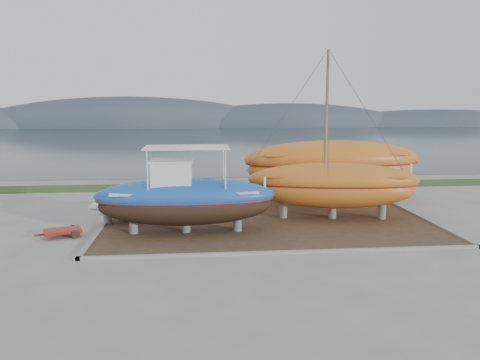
{
  "coord_description": "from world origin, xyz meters",
  "views": [
    {
      "loc": [
        -3.96,
        -21.92,
        6.62
      ],
      "look_at": [
        -1.54,
        4.0,
        2.4
      ],
      "focal_mm": 35.0,
      "sensor_mm": 36.0,
      "label": 1
    }
  ],
  "objects_px": {
    "orange_bare_hull": "(332,171)",
    "red_trailer": "(63,233)",
    "blue_caique": "(185,190)",
    "white_dinghy": "(131,209)",
    "orange_sailboat": "(335,136)"
  },
  "relations": [
    {
      "from": "white_dinghy",
      "to": "orange_bare_hull",
      "type": "distance_m",
      "value": 13.97
    },
    {
      "from": "orange_sailboat",
      "to": "orange_bare_hull",
      "type": "relative_size",
      "value": 0.81
    },
    {
      "from": "blue_caique",
      "to": "orange_bare_hull",
      "type": "bearing_deg",
      "value": 37.35
    },
    {
      "from": "blue_caique",
      "to": "orange_sailboat",
      "type": "xyz_separation_m",
      "value": [
        8.44,
        2.25,
        2.55
      ]
    },
    {
      "from": "blue_caique",
      "to": "white_dinghy",
      "type": "xyz_separation_m",
      "value": [
        -3.17,
        2.72,
        -1.55
      ]
    },
    {
      "from": "blue_caique",
      "to": "orange_bare_hull",
      "type": "xyz_separation_m",
      "value": [
        9.9,
        7.46,
        -0.23
      ]
    },
    {
      "from": "orange_bare_hull",
      "to": "red_trailer",
      "type": "distance_m",
      "value": 17.88
    },
    {
      "from": "white_dinghy",
      "to": "orange_sailboat",
      "type": "bearing_deg",
      "value": -20.94
    },
    {
      "from": "orange_bare_hull",
      "to": "red_trailer",
      "type": "height_order",
      "value": "orange_bare_hull"
    },
    {
      "from": "white_dinghy",
      "to": "red_trailer",
      "type": "xyz_separation_m",
      "value": [
        -3.04,
        -2.79,
        -0.56
      ]
    },
    {
      "from": "blue_caique",
      "to": "orange_bare_hull",
      "type": "relative_size",
      "value": 0.76
    },
    {
      "from": "blue_caique",
      "to": "white_dinghy",
      "type": "bearing_deg",
      "value": 139.75
    },
    {
      "from": "orange_bare_hull",
      "to": "red_trailer",
      "type": "xyz_separation_m",
      "value": [
        -16.11,
        -7.53,
        -1.88
      ]
    },
    {
      "from": "white_dinghy",
      "to": "red_trailer",
      "type": "bearing_deg",
      "value": -156.13
    },
    {
      "from": "orange_sailboat",
      "to": "white_dinghy",
      "type": "bearing_deg",
      "value": -174.01
    }
  ]
}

